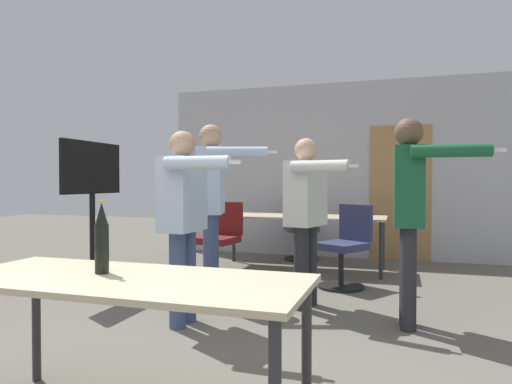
{
  "coord_description": "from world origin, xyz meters",
  "views": [
    {
      "loc": [
        1.09,
        -1.5,
        1.19
      ],
      "look_at": [
        -0.16,
        2.48,
        1.1
      ],
      "focal_mm": 32.0,
      "sensor_mm": 36.0,
      "label": 1
    }
  ],
  "objects": [
    {
      "name": "tv_screen",
      "position": [
        -2.08,
        2.66,
        0.98
      ],
      "size": [
        0.44,
        0.95,
        1.63
      ],
      "rotation": [
        0.0,
        0.0,
        1.57
      ],
      "color": "black",
      "rests_on": "ground_plane"
    },
    {
      "name": "person_left_plaid",
      "position": [
        0.26,
        2.75,
        0.96
      ],
      "size": [
        0.71,
        0.78,
        1.61
      ],
      "rotation": [
        0.0,
        0.0,
        -1.83
      ],
      "color": "#28282D",
      "rests_on": "ground_plane"
    },
    {
      "name": "beer_bottle",
      "position": [
        -0.33,
        0.44,
        0.91
      ],
      "size": [
        0.07,
        0.07,
        0.37
      ],
      "color": "black",
      "rests_on": "conference_table_near"
    },
    {
      "name": "back_wall",
      "position": [
        0.03,
        5.81,
        1.37
      ],
      "size": [
        5.26,
        0.12,
        2.76
      ],
      "color": "#BCBCC1",
      "rests_on": "ground_plane"
    },
    {
      "name": "person_far_watching",
      "position": [
        1.18,
        2.41,
        1.04
      ],
      "size": [
        0.79,
        0.6,
        1.71
      ],
      "rotation": [
        0.0,
        0.0,
        -1.53
      ],
      "color": "#28282D",
      "rests_on": "ground_plane"
    },
    {
      "name": "office_chair_mid_tucked",
      "position": [
        -1.04,
        3.76,
        0.44
      ],
      "size": [
        0.53,
        0.58,
        0.94
      ],
      "rotation": [
        0.0,
        0.0,
        2.99
      ],
      "color": "black",
      "rests_on": "ground_plane"
    },
    {
      "name": "drink_cup",
      "position": [
        -0.22,
        4.46,
        0.79
      ],
      "size": [
        0.08,
        0.08,
        0.11
      ],
      "color": "#E05123",
      "rests_on": "conference_table_far"
    },
    {
      "name": "office_chair_far_left",
      "position": [
        -0.37,
        5.42,
        0.44
      ],
      "size": [
        0.62,
        0.66,
        0.94
      ],
      "rotation": [
        0.0,
        0.0,
        3.57
      ],
      "color": "black",
      "rests_on": "ground_plane"
    },
    {
      "name": "person_center_tall",
      "position": [
        -0.61,
        1.92,
        0.97
      ],
      "size": [
        0.75,
        0.67,
        1.62
      ],
      "rotation": [
        0.0,
        0.0,
        -1.6
      ],
      "color": "#3D4C75",
      "rests_on": "ground_plane"
    },
    {
      "name": "office_chair_near_pushed",
      "position": [
        0.51,
        3.72,
        0.44
      ],
      "size": [
        0.66,
        0.68,
        0.93
      ],
      "rotation": [
        0.0,
        0.0,
        2.58
      ],
      "color": "black",
      "rests_on": "ground_plane"
    },
    {
      "name": "conference_table_near",
      "position": [
        -0.16,
        0.39,
        0.66
      ],
      "size": [
        1.76,
        0.72,
        0.73
      ],
      "color": "#C6B793",
      "rests_on": "ground_plane"
    },
    {
      "name": "person_right_polo",
      "position": [
        -0.75,
        2.84,
        1.08
      ],
      "size": [
        0.91,
        0.63,
        1.78
      ],
      "rotation": [
        0.0,
        0.0,
        -1.3
      ],
      "color": "#3D4C75",
      "rests_on": "ground_plane"
    },
    {
      "name": "conference_table_far",
      "position": [
        -0.2,
        4.59,
        0.68
      ],
      "size": [
        2.28,
        0.77,
        0.73
      ],
      "color": "#C6B793",
      "rests_on": "ground_plane"
    }
  ]
}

